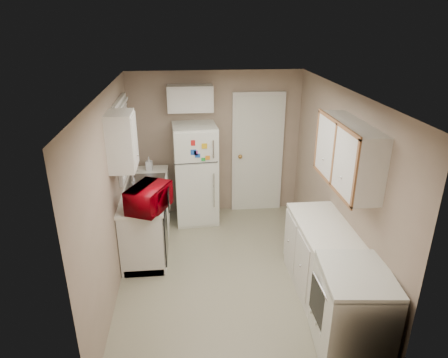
{
  "coord_description": "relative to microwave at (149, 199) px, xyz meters",
  "views": [
    {
      "loc": [
        -0.48,
        -4.42,
        3.19
      ],
      "look_at": [
        0.0,
        0.5,
        1.15
      ],
      "focal_mm": 32.0,
      "sensor_mm": 36.0,
      "label": 1
    }
  ],
  "objects": [
    {
      "name": "interior_door",
      "position": [
        1.68,
        1.68,
        -0.03
      ],
      "size": [
        0.86,
        0.06,
        2.08
      ],
      "primitive_type": "cube",
      "color": "silver",
      "rests_on": "floor"
    },
    {
      "name": "microwave",
      "position": [
        0.0,
        0.0,
        0.0
      ],
      "size": [
        0.66,
        0.53,
        0.38
      ],
      "primitive_type": "imported",
      "rotation": [
        0.0,
        0.0,
        1.14
      ],
      "color": "#810009",
      "rests_on": "left_counter"
    },
    {
      "name": "wall_right",
      "position": [
        2.38,
        -0.18,
        0.15
      ],
      "size": [
        3.8,
        3.8,
        0.0
      ],
      "primitive_type": "plane",
      "color": "tan",
      "rests_on": "floor"
    },
    {
      "name": "wall_left",
      "position": [
        -0.42,
        -0.18,
        0.15
      ],
      "size": [
        3.8,
        3.8,
        0.0
      ],
      "primitive_type": "plane",
      "color": "tan",
      "rests_on": "floor"
    },
    {
      "name": "stove",
      "position": [
        2.06,
        -1.61,
        -0.57
      ],
      "size": [
        0.72,
        0.85,
        0.96
      ],
      "primitive_type": "cube",
      "rotation": [
        0.0,
        0.0,
        -0.1
      ],
      "color": "silver",
      "rests_on": "floor"
    },
    {
      "name": "cabinet_over_fridge",
      "position": [
        0.58,
        1.57,
        0.95
      ],
      "size": [
        0.7,
        0.3,
        0.4
      ],
      "primitive_type": "cube",
      "color": "silver",
      "rests_on": "wall_back"
    },
    {
      "name": "sink",
      "position": [
        -0.12,
        0.87,
        -0.19
      ],
      "size": [
        0.54,
        0.74,
        0.16
      ],
      "primitive_type": "cube",
      "color": "gray",
      "rests_on": "left_counter"
    },
    {
      "name": "floor",
      "position": [
        0.98,
        -0.18,
        -1.05
      ],
      "size": [
        3.8,
        3.8,
        0.0
      ],
      "primitive_type": "plane",
      "color": "#B0AB8E",
      "rests_on": "ground"
    },
    {
      "name": "window_blinds",
      "position": [
        -0.38,
        0.87,
        0.55
      ],
      "size": [
        0.1,
        0.98,
        1.08
      ],
      "primitive_type": "cube",
      "color": "silver",
      "rests_on": "wall_left"
    },
    {
      "name": "left_counter",
      "position": [
        -0.12,
        0.72,
        -0.6
      ],
      "size": [
        0.6,
        1.8,
        0.9
      ],
      "primitive_type": "cube",
      "color": "silver",
      "rests_on": "floor"
    },
    {
      "name": "refrigerator",
      "position": [
        0.62,
        1.39,
        -0.24
      ],
      "size": [
        0.71,
        0.69,
        1.62
      ],
      "primitive_type": "cube",
      "rotation": [
        0.0,
        0.0,
        0.07
      ],
      "color": "silver",
      "rests_on": "floor"
    },
    {
      "name": "right_counter",
      "position": [
        2.08,
        -0.98,
        -0.6
      ],
      "size": [
        0.6,
        2.0,
        0.9
      ],
      "primitive_type": "cube",
      "color": "silver",
      "rests_on": "floor"
    },
    {
      "name": "upper_cabinet_left",
      "position": [
        -0.27,
        0.04,
        0.75
      ],
      "size": [
        0.3,
        0.45,
        0.7
      ],
      "primitive_type": "cube",
      "color": "silver",
      "rests_on": "wall_left"
    },
    {
      "name": "wall_front",
      "position": [
        0.98,
        -2.08,
        0.15
      ],
      "size": [
        2.8,
        2.8,
        0.0
      ],
      "primitive_type": "plane",
      "color": "tan",
      "rests_on": "floor"
    },
    {
      "name": "dishwasher",
      "position": [
        0.17,
        0.12,
        -0.56
      ],
      "size": [
        0.03,
        0.58,
        0.72
      ],
      "primitive_type": "cube",
      "color": "black",
      "rests_on": "floor"
    },
    {
      "name": "upper_cabinet_right",
      "position": [
        2.23,
        -0.68,
        0.75
      ],
      "size": [
        0.3,
        1.2,
        0.7
      ],
      "primitive_type": "cube",
      "color": "silver",
      "rests_on": "wall_right"
    },
    {
      "name": "soap_bottle",
      "position": [
        -0.11,
        1.41,
        -0.05
      ],
      "size": [
        0.1,
        0.11,
        0.22
      ],
      "primitive_type": "imported",
      "rotation": [
        0.0,
        0.0,
        -0.07
      ],
      "color": "white",
      "rests_on": "left_counter"
    },
    {
      "name": "wall_back",
      "position": [
        0.98,
        1.72,
        0.15
      ],
      "size": [
        2.8,
        2.8,
        0.0
      ],
      "primitive_type": "plane",
      "color": "tan",
      "rests_on": "floor"
    },
    {
      "name": "ceiling",
      "position": [
        0.98,
        -0.18,
        1.35
      ],
      "size": [
        3.8,
        3.8,
        0.0
      ],
      "primitive_type": "plane",
      "color": "white",
      "rests_on": "floor"
    }
  ]
}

